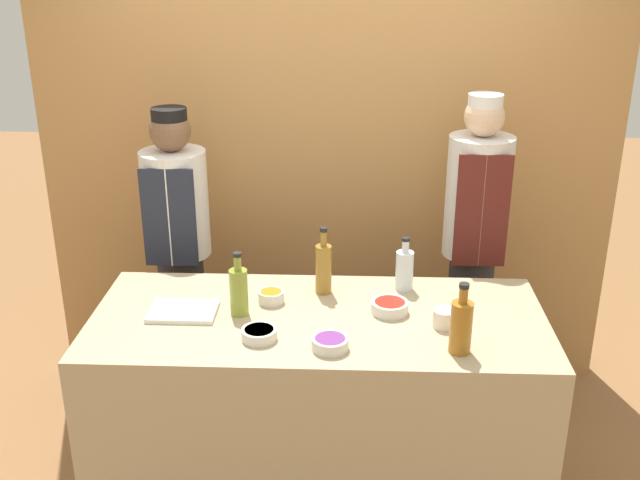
# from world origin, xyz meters

# --- Properties ---
(cabinet_wall) EXTENTS (3.14, 0.18, 2.40)m
(cabinet_wall) POSITION_xyz_m (0.00, 1.22, 1.20)
(cabinet_wall) COLOR #B7844C
(cabinet_wall) RESTS_ON ground_plane
(counter) EXTENTS (1.91, 0.83, 0.96)m
(counter) POSITION_xyz_m (0.00, 0.00, 0.48)
(counter) COLOR tan
(counter) RESTS_ON ground_plane
(sauce_bowl_orange) EXTENTS (0.11, 0.11, 0.05)m
(sauce_bowl_orange) POSITION_xyz_m (-0.21, 0.12, 0.98)
(sauce_bowl_orange) COLOR silver
(sauce_bowl_orange) RESTS_ON counter
(sauce_bowl_red) EXTENTS (0.16, 0.16, 0.05)m
(sauce_bowl_red) POSITION_xyz_m (0.30, 0.05, 0.98)
(sauce_bowl_red) COLOR silver
(sauce_bowl_red) RESTS_ON counter
(sauce_bowl_green) EXTENTS (0.14, 0.14, 0.04)m
(sauce_bowl_green) POSITION_xyz_m (-0.23, -0.20, 0.98)
(sauce_bowl_green) COLOR silver
(sauce_bowl_green) RESTS_ON counter
(sauce_bowl_purple) EXTENTS (0.14, 0.14, 0.05)m
(sauce_bowl_purple) POSITION_xyz_m (0.06, -0.26, 0.98)
(sauce_bowl_purple) COLOR silver
(sauce_bowl_purple) RESTS_ON counter
(cutting_board) EXTENTS (0.28, 0.20, 0.02)m
(cutting_board) POSITION_xyz_m (-0.57, 0.01, 0.97)
(cutting_board) COLOR white
(cutting_board) RESTS_ON counter
(bottle_amber) EXTENTS (0.08, 0.08, 0.29)m
(bottle_amber) POSITION_xyz_m (0.55, -0.26, 1.07)
(bottle_amber) COLOR #9E661E
(bottle_amber) RESTS_ON counter
(bottle_clear) EXTENTS (0.08, 0.08, 0.25)m
(bottle_clear) POSITION_xyz_m (0.37, 0.29, 1.05)
(bottle_clear) COLOR silver
(bottle_clear) RESTS_ON counter
(bottle_oil) EXTENTS (0.08, 0.08, 0.28)m
(bottle_oil) POSITION_xyz_m (-0.33, 0.01, 1.06)
(bottle_oil) COLOR olive
(bottle_oil) RESTS_ON counter
(bottle_vinegar) EXTENTS (0.07, 0.07, 0.31)m
(bottle_vinegar) POSITION_xyz_m (0.01, 0.24, 1.08)
(bottle_vinegar) COLOR olive
(bottle_vinegar) RESTS_ON counter
(cup_cream) EXTENTS (0.09, 0.09, 0.08)m
(cup_cream) POSITION_xyz_m (0.52, -0.07, 0.99)
(cup_cream) COLOR silver
(cup_cream) RESTS_ON counter
(chef_left) EXTENTS (0.33, 0.33, 1.67)m
(chef_left) POSITION_xyz_m (-0.76, 0.78, 0.91)
(chef_left) COLOR #28282D
(chef_left) RESTS_ON ground_plane
(chef_right) EXTENTS (0.32, 0.32, 1.74)m
(chef_right) POSITION_xyz_m (0.76, 0.78, 0.96)
(chef_right) COLOR #28282D
(chef_right) RESTS_ON ground_plane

